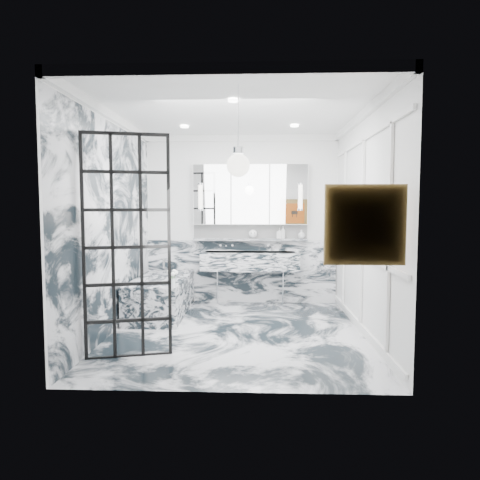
{
  "coord_description": "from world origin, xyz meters",
  "views": [
    {
      "loc": [
        0.26,
        -5.4,
        1.61
      ],
      "look_at": [
        0.03,
        0.5,
        1.16
      ],
      "focal_mm": 32.0,
      "sensor_mm": 36.0,
      "label": 1
    }
  ],
  "objects_px": {
    "mirror_cabinet": "(250,194)",
    "bathtub": "(161,296)",
    "trough_sink": "(250,261)",
    "crittall_door": "(127,247)"
  },
  "relations": [
    {
      "from": "trough_sink",
      "to": "bathtub",
      "type": "relative_size",
      "value": 0.97
    },
    {
      "from": "crittall_door",
      "to": "bathtub",
      "type": "distance_m",
      "value": 2.05
    },
    {
      "from": "crittall_door",
      "to": "trough_sink",
      "type": "distance_m",
      "value": 2.84
    },
    {
      "from": "mirror_cabinet",
      "to": "trough_sink",
      "type": "bearing_deg",
      "value": -90.0
    },
    {
      "from": "trough_sink",
      "to": "crittall_door",
      "type": "bearing_deg",
      "value": -116.82
    },
    {
      "from": "trough_sink",
      "to": "mirror_cabinet",
      "type": "xyz_separation_m",
      "value": [
        -0.0,
        0.17,
        1.09
      ]
    },
    {
      "from": "mirror_cabinet",
      "to": "bathtub",
      "type": "xyz_separation_m",
      "value": [
        -1.32,
        -0.83,
        -1.54
      ]
    },
    {
      "from": "bathtub",
      "to": "trough_sink",
      "type": "bearing_deg",
      "value": 26.48
    },
    {
      "from": "mirror_cabinet",
      "to": "bathtub",
      "type": "height_order",
      "value": "mirror_cabinet"
    },
    {
      "from": "crittall_door",
      "to": "bathtub",
      "type": "bearing_deg",
      "value": 77.85
    }
  ]
}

